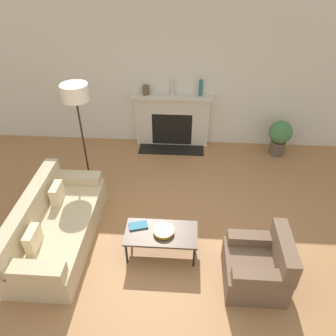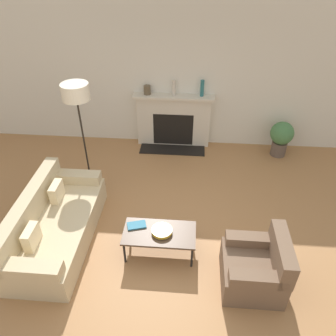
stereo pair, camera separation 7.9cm
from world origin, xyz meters
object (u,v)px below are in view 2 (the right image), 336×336
at_px(floor_lamp, 77,101).
at_px(potted_plant, 281,137).
at_px(fireplace, 173,121).
at_px(coffee_table, 159,234).
at_px(armchair_near, 256,268).
at_px(mantel_vase_center_left, 174,88).
at_px(mantel_vase_left, 147,90).
at_px(mantel_vase_center_right, 202,88).
at_px(book, 137,225).
at_px(bowl, 162,231).
at_px(couch, 54,225).

distance_m(floor_lamp, potted_plant, 4.03).
distance_m(fireplace, coffee_table, 3.03).
height_order(armchair_near, coffee_table, armchair_near).
xyz_separation_m(fireplace, coffee_table, (0.01, -3.02, -0.18)).
height_order(armchair_near, mantel_vase_center_left, mantel_vase_center_left).
xyz_separation_m(fireplace, mantel_vase_left, (-0.54, 0.01, 0.67)).
height_order(mantel_vase_center_right, potted_plant, mantel_vase_center_right).
bearing_deg(book, fireplace, 67.07).
bearing_deg(book, mantel_vase_left, 77.51).
bearing_deg(bowl, floor_lamp, 133.57).
relative_size(bowl, floor_lamp, 0.15).
distance_m(fireplace, couch, 3.31).
bearing_deg(potted_plant, mantel_vase_center_left, 173.06).
bearing_deg(couch, mantel_vase_center_right, -35.99).
relative_size(armchair_near, book, 2.71).
xyz_separation_m(couch, coffee_table, (1.57, -0.12, 0.08)).
bearing_deg(potted_plant, bowl, -127.97).
bearing_deg(potted_plant, floor_lamp, -162.04).
height_order(bowl, potted_plant, potted_plant).
relative_size(book, mantel_vase_center_left, 0.96).
bearing_deg(fireplace, mantel_vase_center_right, 1.49).
distance_m(armchair_near, bowl, 1.33).
bearing_deg(mantel_vase_center_left, mantel_vase_left, 180.00).
bearing_deg(book, couch, 162.51).
xyz_separation_m(floor_lamp, mantel_vase_left, (0.92, 1.46, -0.39)).
relative_size(coffee_table, floor_lamp, 0.54).
xyz_separation_m(couch, mantel_vase_center_right, (2.12, 2.92, 1.00)).
height_order(couch, mantel_vase_left, mantel_vase_left).
distance_m(armchair_near, mantel_vase_left, 4.01).
relative_size(armchair_near, coffee_table, 0.79).
xyz_separation_m(armchair_near, coffee_table, (-1.29, 0.41, 0.07)).
distance_m(book, mantel_vase_center_left, 3.08).
bearing_deg(mantel_vase_center_left, book, -96.24).
bearing_deg(mantel_vase_center_left, fireplace, -87.47).
xyz_separation_m(coffee_table, potted_plant, (2.20, 2.77, 0.06)).
distance_m(bowl, mantel_vase_left, 3.19).
bearing_deg(book, coffee_table, -33.12).
relative_size(mantel_vase_center_left, mantel_vase_center_right, 0.94).
distance_m(couch, mantel_vase_center_right, 3.74).
bearing_deg(mantel_vase_center_right, bowl, -99.53).
xyz_separation_m(floor_lamp, mantel_vase_center_left, (1.45, 1.46, -0.32)).
bearing_deg(armchair_near, couch, -100.38).
distance_m(floor_lamp, mantel_vase_center_left, 2.08).
relative_size(bowl, mantel_vase_center_right, 0.89).
height_order(fireplace, potted_plant, fireplace).
distance_m(floor_lamp, mantel_vase_center_right, 2.50).
xyz_separation_m(coffee_table, book, (-0.33, 0.10, 0.04)).
height_order(book, mantel_vase_left, mantel_vase_left).
height_order(floor_lamp, mantel_vase_left, floor_lamp).
xyz_separation_m(fireplace, mantel_vase_center_right, (0.56, 0.01, 0.74)).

